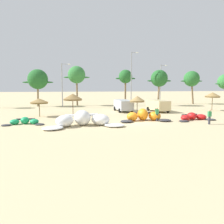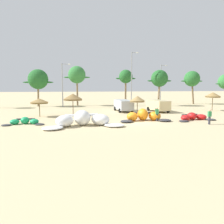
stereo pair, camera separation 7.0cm
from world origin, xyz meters
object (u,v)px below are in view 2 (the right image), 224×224
(person_near_kites, at_px, (209,117))
(beach_umbrella_middle, at_px, (73,97))
(beach_umbrella_near_palms, at_px, (137,99))
(kite_left_of_center, at_px, (144,116))
(kite_far_left, at_px, (25,121))
(kite_left, at_px, (83,120))
(lamppost_west_center, at_px, (132,77))
(parked_car_second, at_px, (123,105))
(palm_left_of_gap, at_px, (77,75))
(beach_umbrella_outermost, at_px, (213,95))
(person_by_umbrellas, at_px, (157,114))
(palm_right_of_gap, at_px, (192,79))
(beach_umbrella_near_van, at_px, (39,101))
(palm_center_left, at_px, (126,77))
(kite_center, at_px, (193,117))
(parked_van, at_px, (158,105))
(palm_center_right, at_px, (160,79))
(palm_left, at_px, (38,79))
(lamppost_east_center, at_px, (161,82))
(lamppost_west, at_px, (63,83))

(person_near_kites, bearing_deg, beach_umbrella_middle, 144.75)
(beach_umbrella_middle, distance_m, beach_umbrella_near_palms, 9.35)
(kite_left_of_center, bearing_deg, kite_far_left, -178.35)
(kite_left, distance_m, lamppost_west_center, 24.03)
(parked_car_second, xyz_separation_m, palm_left_of_gap, (-7.36, 11.93, 5.24))
(beach_umbrella_outermost, xyz_separation_m, parked_car_second, (-14.88, 1.31, -1.54))
(beach_umbrella_near_palms, bearing_deg, lamppost_west_center, 79.96)
(person_by_umbrellas, xyz_separation_m, palm_right_of_gap, (16.33, 22.49, 4.82))
(kite_left, height_order, lamppost_west_center, lamppost_west_center)
(person_by_umbrellas, height_order, palm_left_of_gap, palm_left_of_gap)
(beach_umbrella_near_van, relative_size, beach_umbrella_middle, 0.81)
(palm_center_left, bearing_deg, beach_umbrella_middle, -127.10)
(palm_right_of_gap, bearing_deg, kite_center, -117.56)
(beach_umbrella_outermost, xyz_separation_m, parked_van, (-9.46, 0.15, -1.54))
(palm_center_left, bearing_deg, kite_far_left, -126.35)
(kite_far_left, height_order, kite_center, kite_center)
(kite_center, xyz_separation_m, palm_center_right, (2.86, 19.27, 5.24))
(palm_left, bearing_deg, beach_umbrella_middle, -63.65)
(kite_center, xyz_separation_m, palm_left, (-21.61, 21.50, 5.03))
(kite_center, bearing_deg, palm_center_left, 99.94)
(kite_far_left, relative_size, lamppost_west_center, 0.43)
(kite_center, distance_m, beach_umbrella_outermost, 12.42)
(beach_umbrella_outermost, relative_size, parked_van, 0.61)
(palm_left, bearing_deg, palm_right_of_gap, 1.37)
(palm_left, bearing_deg, palm_center_left, 0.06)
(kite_far_left, xyz_separation_m, kite_left, (6.24, -1.98, 0.32))
(lamppost_west_center, bearing_deg, parked_van, -79.38)
(palm_left, bearing_deg, kite_center, -44.86)
(lamppost_east_center, bearing_deg, palm_right_of_gap, -16.03)
(palm_center_left, distance_m, lamppost_west_center, 2.58)
(beach_umbrella_outermost, height_order, palm_center_left, palm_center_left)
(kite_left, distance_m, person_near_kites, 13.57)
(beach_umbrella_middle, bearing_deg, palm_right_of_gap, 29.86)
(lamppost_west_center, bearing_deg, beach_umbrella_middle, -134.34)
(kite_far_left, bearing_deg, palm_left, 95.31)
(palm_center_left, xyz_separation_m, palm_right_of_gap, (15.41, 0.78, -0.33))
(parked_van, height_order, palm_left, palm_left)
(person_by_umbrellas, bearing_deg, palm_center_right, 68.81)
(beach_umbrella_near_palms, bearing_deg, kite_left, -133.35)
(kite_left, height_order, beach_umbrella_middle, beach_umbrella_middle)
(beach_umbrella_near_van, relative_size, beach_umbrella_near_palms, 0.92)
(beach_umbrella_middle, bearing_deg, kite_left_of_center, -39.28)
(kite_left_of_center, xyz_separation_m, palm_center_left, (2.38, 21.14, 5.42))
(kite_center, height_order, parked_car_second, parked_car_second)
(kite_left, relative_size, beach_umbrella_middle, 2.84)
(kite_center, xyz_separation_m, palm_right_of_gap, (11.64, 22.30, 5.29))
(kite_center, relative_size, palm_center_right, 0.71)
(person_near_kites, xyz_separation_m, lamppost_west_center, (-3.18, 22.18, 5.11))
(lamppost_west, bearing_deg, beach_umbrella_middle, -80.17)
(beach_umbrella_near_van, xyz_separation_m, person_near_kites, (19.11, -9.01, -1.29))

